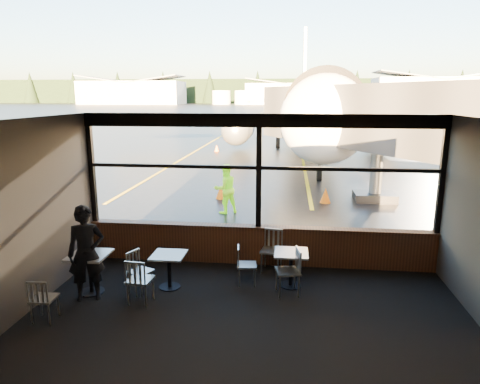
% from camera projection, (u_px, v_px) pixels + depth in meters
% --- Properties ---
extents(ground_plane, '(520.00, 520.00, 0.00)m').
position_uv_depth(ground_plane, '(288.00, 109.00, 126.35)').
color(ground_plane, black).
rests_on(ground_plane, ground).
extents(carpet_floor, '(8.00, 6.00, 0.01)m').
position_uv_depth(carpet_floor, '(245.00, 331.00, 7.20)').
color(carpet_floor, black).
rests_on(carpet_floor, ground).
extents(ceiling, '(8.00, 6.00, 0.04)m').
position_uv_depth(ceiling, '(245.00, 122.00, 6.43)').
color(ceiling, '#38332D').
rests_on(ceiling, ground).
extents(wall_left, '(0.04, 6.00, 3.50)m').
position_uv_depth(wall_left, '(11.00, 224.00, 7.27)').
color(wall_left, '#4A433B').
rests_on(wall_left, ground).
extents(wall_back, '(8.00, 0.04, 3.50)m').
position_uv_depth(wall_back, '(210.00, 335.00, 3.91)').
color(wall_back, '#4A433B').
rests_on(wall_back, ground).
extents(window_sill, '(8.00, 0.28, 0.90)m').
position_uv_depth(window_sill, '(258.00, 246.00, 10.01)').
color(window_sill, '#592F1B').
rests_on(window_sill, ground).
extents(window_header, '(8.00, 0.18, 0.30)m').
position_uv_depth(window_header, '(259.00, 120.00, 9.37)').
color(window_header, black).
rests_on(window_header, ground).
extents(mullion_left, '(0.12, 0.12, 2.60)m').
position_uv_depth(mullion_left, '(92.00, 169.00, 10.07)').
color(mullion_left, black).
rests_on(mullion_left, ground).
extents(mullion_centre, '(0.12, 0.12, 2.60)m').
position_uv_depth(mullion_centre, '(259.00, 172.00, 9.62)').
color(mullion_centre, black).
rests_on(mullion_centre, ground).
extents(mullion_right, '(0.12, 0.12, 2.60)m').
position_uv_depth(mullion_right, '(442.00, 176.00, 9.17)').
color(mullion_right, black).
rests_on(mullion_right, ground).
extents(window_transom, '(8.00, 0.10, 0.08)m').
position_uv_depth(window_transom, '(259.00, 168.00, 9.60)').
color(window_transom, black).
rests_on(window_transom, ground).
extents(airliner, '(29.38, 35.21, 10.72)m').
position_uv_depth(airliner, '(311.00, 74.00, 30.16)').
color(airliner, white).
rests_on(airliner, ground_plane).
extents(jet_bridge, '(9.10, 11.12, 4.85)m').
position_uv_depth(jet_bridge, '(377.00, 139.00, 14.49)').
color(jet_bridge, '#29292B').
rests_on(jet_bridge, ground_plane).
extents(cafe_table_near, '(0.68, 0.68, 0.75)m').
position_uv_depth(cafe_table_near, '(291.00, 269.00, 8.84)').
color(cafe_table_near, '#A19A94').
rests_on(cafe_table_near, carpet_floor).
extents(cafe_table_mid, '(0.67, 0.67, 0.73)m').
position_uv_depth(cafe_table_mid, '(169.00, 271.00, 8.77)').
color(cafe_table_mid, gray).
rests_on(cafe_table_mid, carpet_floor).
extents(cafe_table_left, '(0.75, 0.75, 0.82)m').
position_uv_depth(cafe_table_left, '(91.00, 273.00, 8.54)').
color(cafe_table_left, '#9F9A92').
rests_on(cafe_table_left, carpet_floor).
extents(chair_near_e, '(0.62, 0.62, 0.96)m').
position_uv_depth(chair_near_e, '(288.00, 272.00, 8.45)').
color(chair_near_e, '#AEA99D').
rests_on(chair_near_e, carpet_floor).
extents(chair_near_w, '(0.50, 0.50, 0.83)m').
position_uv_depth(chair_near_w, '(247.00, 265.00, 8.93)').
color(chair_near_w, '#ADA89C').
rests_on(chair_near_w, carpet_floor).
extents(chair_near_n, '(0.60, 0.60, 0.96)m').
position_uv_depth(chair_near_n, '(272.00, 251.00, 9.57)').
color(chair_near_n, '#B7B2A5').
rests_on(chair_near_n, carpet_floor).
extents(chair_mid_s, '(0.55, 0.55, 0.92)m').
position_uv_depth(chair_mid_s, '(140.00, 280.00, 8.10)').
color(chair_mid_s, '#BBB5A8').
rests_on(chair_mid_s, carpet_floor).
extents(chair_mid_w, '(0.61, 0.61, 0.85)m').
position_uv_depth(chair_mid_w, '(141.00, 272.00, 8.57)').
color(chair_mid_w, beige).
rests_on(chair_mid_w, carpet_floor).
extents(chair_left_s, '(0.47, 0.47, 0.82)m').
position_uv_depth(chair_left_s, '(44.00, 299.00, 7.47)').
color(chair_left_s, '#ABA59A').
rests_on(chair_left_s, carpet_floor).
extents(passenger, '(0.80, 0.67, 1.87)m').
position_uv_depth(passenger, '(86.00, 254.00, 8.16)').
color(passenger, black).
rests_on(passenger, carpet_floor).
extents(ground_crew, '(1.02, 0.97, 1.66)m').
position_uv_depth(ground_crew, '(225.00, 189.00, 14.32)').
color(ground_crew, '#BFF219').
rests_on(ground_crew, ground_plane).
extents(cone_nose, '(0.40, 0.40, 0.56)m').
position_uv_depth(cone_nose, '(325.00, 195.00, 15.78)').
color(cone_nose, orange).
rests_on(cone_nose, ground_plane).
extents(cone_wing, '(0.34, 0.34, 0.47)m').
position_uv_depth(cone_wing, '(217.00, 148.00, 30.30)').
color(cone_wing, '#FF4808').
rests_on(cone_wing, ground_plane).
extents(hangar_left, '(45.00, 18.00, 11.00)m').
position_uv_depth(hangar_left, '(132.00, 92.00, 191.19)').
color(hangar_left, silver).
rests_on(hangar_left, ground_plane).
extents(hangar_mid, '(38.00, 15.00, 10.00)m').
position_uv_depth(hangar_mid, '(290.00, 93.00, 188.22)').
color(hangar_mid, silver).
rests_on(hangar_mid, ground_plane).
extents(hangar_right, '(50.00, 20.00, 12.00)m').
position_uv_depth(hangar_right, '(437.00, 90.00, 174.42)').
color(hangar_right, silver).
rests_on(hangar_right, ground_plane).
extents(fuel_tank_a, '(8.00, 8.00, 6.00)m').
position_uv_depth(fuel_tank_a, '(221.00, 97.00, 189.15)').
color(fuel_tank_a, silver).
rests_on(fuel_tank_a, ground_plane).
extents(fuel_tank_b, '(8.00, 8.00, 6.00)m').
position_uv_depth(fuel_tank_b, '(244.00, 97.00, 188.02)').
color(fuel_tank_b, silver).
rests_on(fuel_tank_b, ground_plane).
extents(fuel_tank_c, '(8.00, 8.00, 6.00)m').
position_uv_depth(fuel_tank_c, '(267.00, 97.00, 186.88)').
color(fuel_tank_c, silver).
rests_on(fuel_tank_c, ground_plane).
extents(treeline, '(360.00, 3.00, 12.00)m').
position_uv_depth(treeline, '(290.00, 91.00, 212.22)').
color(treeline, black).
rests_on(treeline, ground_plane).
extents(cone_extra, '(0.37, 0.37, 0.51)m').
position_uv_depth(cone_extra, '(221.00, 192.00, 16.43)').
color(cone_extra, orange).
rests_on(cone_extra, ground_plane).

